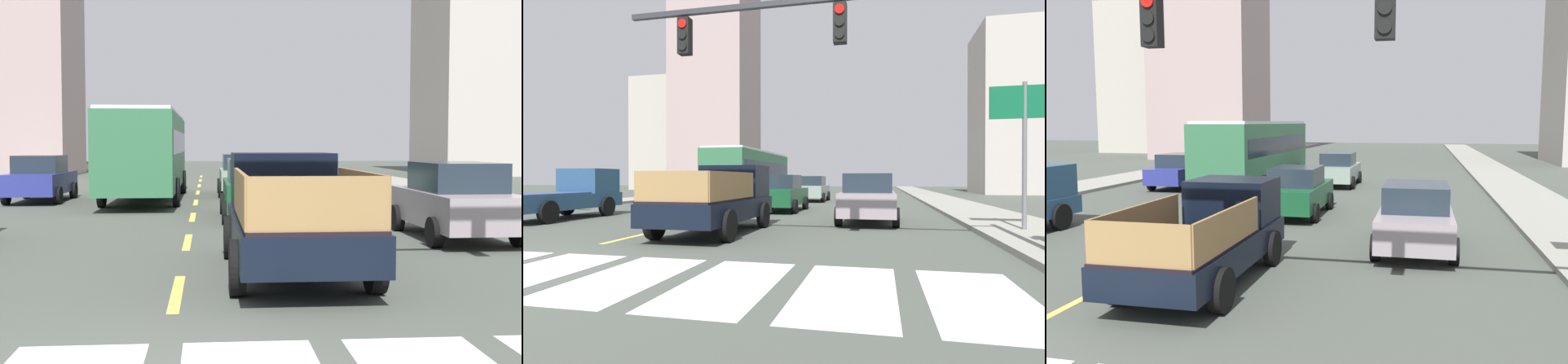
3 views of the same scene
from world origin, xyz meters
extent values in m
cube|color=gray|center=(10.47, 18.00, 0.07)|extent=(2.92, 110.00, 0.15)
cube|color=gray|center=(-10.47, 18.00, 0.07)|extent=(2.92, 110.00, 0.15)
cube|color=#E1C84E|center=(0.00, 4.00, 0.00)|extent=(0.16, 2.40, 0.01)
cube|color=#E1C84E|center=(0.00, 9.00, 0.00)|extent=(0.16, 2.40, 0.01)
cube|color=#E1C84E|center=(0.00, 14.00, 0.00)|extent=(0.16, 2.40, 0.01)
cube|color=#E1C84E|center=(0.00, 19.00, 0.00)|extent=(0.16, 2.40, 0.01)
cube|color=#E1C84E|center=(0.00, 24.00, 0.00)|extent=(0.16, 2.40, 0.01)
cube|color=#E1C84E|center=(0.00, 29.00, 0.00)|extent=(0.16, 2.40, 0.01)
cube|color=#E1C84E|center=(0.00, 34.00, 0.00)|extent=(0.16, 2.40, 0.01)
cube|color=#E1C84E|center=(0.00, 39.00, 0.00)|extent=(0.16, 2.40, 0.01)
cube|color=black|center=(1.83, 5.30, 0.68)|extent=(1.96, 5.20, 0.56)
cube|color=black|center=(1.83, 7.00, 1.46)|extent=(1.84, 1.60, 1.00)
cube|color=#19232D|center=(1.83, 7.44, 1.64)|extent=(1.72, 0.08, 0.56)
cube|color=black|center=(1.83, 4.35, 0.99)|extent=(1.84, 3.30, 0.06)
cylinder|color=black|center=(0.85, 6.86, 0.40)|extent=(0.22, 0.80, 0.80)
cylinder|color=black|center=(2.81, 6.86, 0.40)|extent=(0.22, 0.80, 0.80)
cylinder|color=black|center=(0.85, 3.74, 0.40)|extent=(0.22, 0.80, 0.80)
cylinder|color=black|center=(2.81, 3.74, 0.40)|extent=(0.22, 0.80, 0.80)
cube|color=olive|center=(0.93, 4.35, 1.37)|extent=(0.06, 3.17, 0.70)
cube|color=olive|center=(2.73, 4.35, 1.37)|extent=(0.06, 3.17, 0.70)
cube|color=olive|center=(1.83, 2.76, 1.37)|extent=(1.80, 0.06, 0.70)
cylinder|color=black|center=(-4.60, 9.31, 0.40)|extent=(0.22, 0.80, 0.80)
cube|color=#316C45|center=(-1.87, 20.23, 1.85)|extent=(2.50, 10.80, 2.70)
cube|color=#19232D|center=(-1.87, 20.23, 2.20)|extent=(2.52, 9.94, 0.80)
cube|color=silver|center=(-1.87, 20.23, 3.26)|extent=(2.40, 10.37, 0.12)
cylinder|color=black|center=(-3.12, 23.58, 0.50)|extent=(0.22, 1.00, 1.00)
cylinder|color=black|center=(-0.62, 23.58, 0.50)|extent=(0.22, 1.00, 1.00)
cylinder|color=black|center=(-3.12, 17.26, 0.50)|extent=(0.22, 1.00, 1.00)
cylinder|color=black|center=(-0.62, 17.26, 0.50)|extent=(0.22, 1.00, 1.00)
cube|color=gray|center=(1.87, 22.40, 0.70)|extent=(1.80, 4.40, 0.76)
cube|color=#1E2833|center=(1.87, 22.25, 1.40)|extent=(1.58, 2.11, 0.64)
cylinder|color=black|center=(0.97, 23.77, 0.32)|extent=(0.22, 0.64, 0.64)
cylinder|color=black|center=(2.77, 23.77, 0.32)|extent=(0.22, 0.64, 0.64)
cylinder|color=black|center=(0.97, 21.04, 0.32)|extent=(0.22, 0.64, 0.64)
cylinder|color=black|center=(2.77, 21.04, 0.32)|extent=(0.22, 0.64, 0.64)
cube|color=#154C29|center=(1.82, 13.47, 0.70)|extent=(1.80, 4.40, 0.76)
cube|color=#1E2833|center=(1.82, 13.32, 1.40)|extent=(1.58, 2.11, 0.64)
cylinder|color=black|center=(0.92, 14.83, 0.32)|extent=(0.22, 0.64, 0.64)
cylinder|color=black|center=(2.72, 14.83, 0.32)|extent=(0.22, 0.64, 0.64)
cylinder|color=black|center=(0.92, 12.11, 0.32)|extent=(0.22, 0.64, 0.64)
cylinder|color=black|center=(2.72, 12.11, 0.32)|extent=(0.22, 0.64, 0.64)
cube|color=gray|center=(5.98, 9.14, 0.70)|extent=(1.80, 4.40, 0.76)
cube|color=#1E2833|center=(5.98, 8.99, 1.40)|extent=(1.58, 2.11, 0.64)
cylinder|color=black|center=(5.08, 10.50, 0.32)|extent=(0.22, 0.64, 0.64)
cylinder|color=black|center=(6.88, 10.50, 0.32)|extent=(0.22, 0.64, 0.64)
cylinder|color=black|center=(5.08, 7.78, 0.32)|extent=(0.22, 0.64, 0.64)
cylinder|color=black|center=(6.88, 7.78, 0.32)|extent=(0.22, 0.64, 0.64)
cube|color=navy|center=(-5.73, 19.86, 0.70)|extent=(1.80, 4.40, 0.76)
cube|color=#1E2833|center=(-5.73, 19.71, 1.40)|extent=(1.58, 2.11, 0.64)
cylinder|color=black|center=(-6.63, 21.22, 0.32)|extent=(0.22, 0.64, 0.64)
cylinder|color=black|center=(-4.83, 21.22, 0.32)|extent=(0.22, 0.64, 0.64)
cylinder|color=black|center=(-6.63, 18.49, 0.32)|extent=(0.22, 0.64, 0.64)
cylinder|color=black|center=(-4.83, 18.49, 0.32)|extent=(0.22, 0.64, 0.64)
cube|color=black|center=(5.56, 3.17, 4.85)|extent=(0.28, 0.24, 0.84)
cylinder|color=black|center=(5.56, 3.04, 4.85)|extent=(0.20, 0.04, 0.20)
cylinder|color=black|center=(5.56, 3.04, 4.59)|extent=(0.20, 0.04, 0.20)
cube|color=black|center=(1.97, 3.17, 4.85)|extent=(0.28, 0.24, 0.84)
cylinder|color=red|center=(1.97, 3.04, 5.11)|extent=(0.20, 0.04, 0.20)
cylinder|color=black|center=(1.97, 3.04, 4.85)|extent=(0.20, 0.04, 0.20)
cylinder|color=black|center=(1.97, 3.04, 4.59)|extent=(0.20, 0.04, 0.20)
cube|color=#B0AA9C|center=(-24.17, 49.67, 7.97)|extent=(7.90, 7.03, 15.94)
camera|label=1|loc=(0.45, -5.47, 2.11)|focal=45.98mm
camera|label=2|loc=(6.41, -5.73, 1.54)|focal=28.65mm
camera|label=3|loc=(6.13, -4.51, 3.27)|focal=36.29mm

